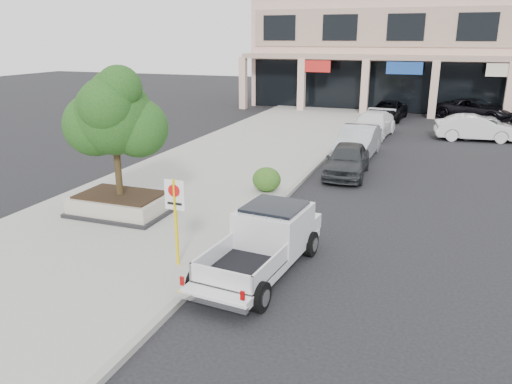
# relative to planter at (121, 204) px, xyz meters

# --- Properties ---
(ground) EXTENTS (120.00, 120.00, 0.00)m
(ground) POSITION_rel_planter_xyz_m (6.12, -1.12, -0.48)
(ground) COLOR black
(ground) RESTS_ON ground
(sidewalk) EXTENTS (8.00, 52.00, 0.15)m
(sidewalk) POSITION_rel_planter_xyz_m (0.62, 4.88, -0.40)
(sidewalk) COLOR gray
(sidewalk) RESTS_ON ground
(curb) EXTENTS (0.20, 52.00, 0.15)m
(curb) POSITION_rel_planter_xyz_m (4.57, 4.88, -0.40)
(curb) COLOR gray
(curb) RESTS_ON ground
(strip_mall) EXTENTS (40.55, 12.43, 9.50)m
(strip_mall) POSITION_rel_planter_xyz_m (14.12, 32.81, 4.27)
(strip_mall) COLOR #D0A192
(strip_mall) RESTS_ON ground
(planter) EXTENTS (3.20, 2.20, 0.68)m
(planter) POSITION_rel_planter_xyz_m (0.00, 0.00, 0.00)
(planter) COLOR black
(planter) RESTS_ON sidewalk
(planter_tree) EXTENTS (2.90, 2.55, 4.00)m
(planter_tree) POSITION_rel_planter_xyz_m (0.13, 0.15, 2.94)
(planter_tree) COLOR black
(planter_tree) RESTS_ON planter
(no_parking_sign) EXTENTS (0.55, 0.09, 2.30)m
(no_parking_sign) POSITION_rel_planter_xyz_m (3.70, -2.84, 1.16)
(no_parking_sign) COLOR yellow
(no_parking_sign) RESTS_ON sidewalk
(hedge) EXTENTS (1.10, 0.99, 0.93)m
(hedge) POSITION_rel_planter_xyz_m (3.76, 4.03, 0.14)
(hedge) COLOR #1D4513
(hedge) RESTS_ON sidewalk
(pickup_truck) EXTENTS (2.33, 5.18, 1.58)m
(pickup_truck) POSITION_rel_planter_xyz_m (5.77, -2.30, 0.32)
(pickup_truck) COLOR silver
(pickup_truck) RESTS_ON ground
(curb_car_a) EXTENTS (1.87, 4.26, 1.43)m
(curb_car_a) POSITION_rel_planter_xyz_m (6.14, 7.87, 0.24)
(curb_car_a) COLOR #2A2D2F
(curb_car_a) RESTS_ON ground
(curb_car_b) EXTENTS (1.82, 4.82, 1.57)m
(curb_car_b) POSITION_rel_planter_xyz_m (5.99, 11.53, 0.31)
(curb_car_b) COLOR #ACB0B5
(curb_car_b) RESTS_ON ground
(curb_car_c) EXTENTS (2.56, 5.26, 1.47)m
(curb_car_c) POSITION_rel_planter_xyz_m (5.96, 17.28, 0.26)
(curb_car_c) COLOR white
(curb_car_c) RESTS_ON ground
(curb_car_d) EXTENTS (2.63, 5.02, 1.35)m
(curb_car_d) POSITION_rel_planter_xyz_m (6.11, 24.14, 0.20)
(curb_car_d) COLOR black
(curb_car_d) RESTS_ON ground
(lot_car_a) EXTENTS (4.36, 1.95, 1.46)m
(lot_car_a) POSITION_rel_planter_xyz_m (12.42, 18.77, 0.25)
(lot_car_a) COLOR gray
(lot_car_a) RESTS_ON ground
(lot_car_b) EXTENTS (4.63, 2.09, 1.48)m
(lot_car_b) POSITION_rel_planter_xyz_m (11.74, 18.18, 0.26)
(lot_car_b) COLOR silver
(lot_car_b) RESTS_ON ground
(lot_car_d) EXTENTS (5.92, 4.35, 1.49)m
(lot_car_d) POSITION_rel_planter_xyz_m (12.08, 26.50, 0.27)
(lot_car_d) COLOR black
(lot_car_d) RESTS_ON ground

